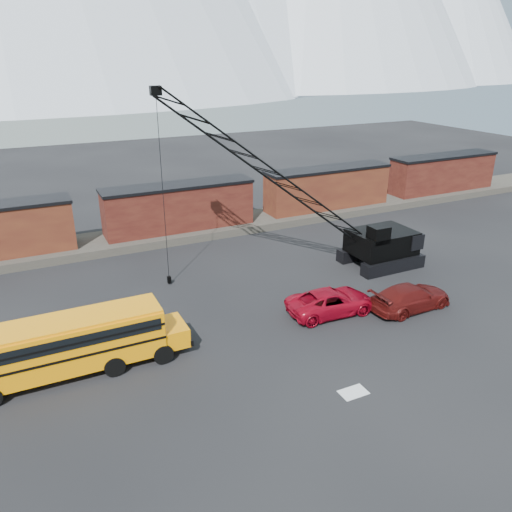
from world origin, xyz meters
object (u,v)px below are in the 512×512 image
Objects in this scene: school_bus at (71,343)px; crawler_crane at (274,176)px; maroon_suv at (411,297)px; red_pickup at (331,302)px.

school_bus is 17.64m from crawler_crane.
crawler_crane is (-5.56, 8.80, 6.81)m from maroon_suv.
red_pickup is 0.30× the size of crawler_crane.
school_bus is 2.00× the size of red_pickup.
school_bus is at bearing 92.08° from red_pickup.
maroon_suv is 0.30× the size of crawler_crane.
school_bus is 0.60× the size of crawler_crane.
crawler_crane is at bearing 29.81° from maroon_suv.
maroon_suv reaches higher than red_pickup.
red_pickup is 1.00× the size of maroon_suv.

